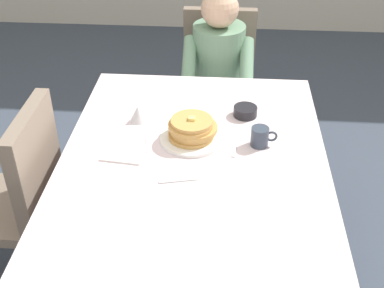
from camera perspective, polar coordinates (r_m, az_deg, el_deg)
name	(u,v)px	position (r m, az deg, el deg)	size (l,w,h in m)	color
ground_plane	(193,281)	(2.57, 0.11, -15.24)	(14.00, 14.00, 0.00)	#3D4756
dining_table_main	(193,178)	(2.12, 0.13, -3.81)	(1.12, 1.52, 0.74)	silver
chair_diner	(218,77)	(3.17, 2.96, 7.58)	(0.44, 0.45, 0.93)	#7A6B5B
diner_person	(218,68)	(2.97, 2.94, 8.60)	(0.40, 0.43, 1.12)	gray
chair_left_side	(20,191)	(2.37, -18.90, -5.06)	(0.45, 0.44, 0.93)	#7A6B5B
plate_breakfast	(192,138)	(2.19, -0.01, 0.68)	(0.28, 0.28, 0.02)	white
breakfast_stack	(192,128)	(2.16, -0.01, 1.78)	(0.21, 0.21, 0.10)	tan
cup_coffee	(260,137)	(2.15, 7.71, 0.83)	(0.11, 0.08, 0.08)	#333D4C
bowl_butter	(245,111)	(2.36, 6.04, 3.69)	(0.11, 0.11, 0.04)	black
syrup_pitcher	(138,114)	(2.31, -6.13, 3.40)	(0.08, 0.08, 0.07)	silver
fork_left_of_plate	(148,140)	(2.19, -5.01, 0.47)	(0.18, 0.01, 0.01)	silver
knife_right_of_plate	(236,144)	(2.17, 4.96, 0.06)	(0.20, 0.01, 0.01)	silver
spoon_near_edge	(178,180)	(1.96, -1.55, -4.14)	(0.15, 0.01, 0.01)	silver
napkin_folded	(123,154)	(2.11, -7.75, -1.13)	(0.17, 0.12, 0.01)	white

